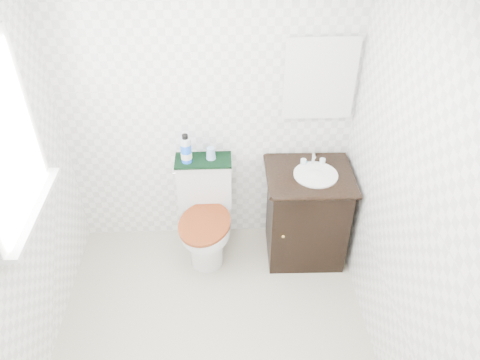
{
  "coord_description": "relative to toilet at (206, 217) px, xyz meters",
  "views": [
    {
      "loc": [
        0.11,
        -1.88,
        2.87
      ],
      "look_at": [
        0.22,
        0.75,
        0.89
      ],
      "focal_mm": 35.0,
      "sensor_mm": 36.0,
      "label": 1
    }
  ],
  "objects": [
    {
      "name": "floor",
      "position": [
        0.05,
        -0.97,
        -0.36
      ],
      "size": [
        2.4,
        2.4,
        0.0
      ],
      "primitive_type": "plane",
      "color": "#BBB097",
      "rests_on": "ground"
    },
    {
      "name": "wall_right",
      "position": [
        1.15,
        -0.97,
        0.84
      ],
      "size": [
        0.0,
        2.4,
        2.4
      ],
      "primitive_type": "plane",
      "rotation": [
        1.57,
        0.0,
        -1.57
      ],
      "color": "white",
      "rests_on": "ground"
    },
    {
      "name": "trash_bin",
      "position": [
        0.02,
        -0.12,
        -0.22
      ],
      "size": [
        0.21,
        0.17,
        0.28
      ],
      "color": "silver",
      "rests_on": "floor"
    },
    {
      "name": "window",
      "position": [
        -1.02,
        -0.72,
        1.19
      ],
      "size": [
        0.02,
        0.7,
        0.9
      ],
      "primitive_type": "cube",
      "color": "white",
      "rests_on": "wall_left"
    },
    {
      "name": "towel",
      "position": [
        0.0,
        0.12,
        0.47
      ],
      "size": [
        0.44,
        0.22,
        0.02
      ],
      "primitive_type": "cube",
      "color": "black",
      "rests_on": "toilet"
    },
    {
      "name": "cup",
      "position": [
        0.06,
        0.14,
        0.53
      ],
      "size": [
        0.08,
        0.08,
        0.09
      ],
      "primitive_type": "cone",
      "color": "#7CA1CC",
      "rests_on": "towel"
    },
    {
      "name": "wall_back",
      "position": [
        0.05,
        0.23,
        0.84
      ],
      "size": [
        2.4,
        0.0,
        2.4
      ],
      "primitive_type": "plane",
      "rotation": [
        1.57,
        0.0,
        0.0
      ],
      "color": "white",
      "rests_on": "ground"
    },
    {
      "name": "toilet",
      "position": [
        0.0,
        0.0,
        0.0
      ],
      "size": [
        0.48,
        0.67,
        0.82
      ],
      "color": "silver",
      "rests_on": "floor"
    },
    {
      "name": "soap_bar",
      "position": [
        0.78,
        0.07,
        0.47
      ],
      "size": [
        0.06,
        0.04,
        0.02
      ],
      "primitive_type": "ellipsoid",
      "color": "teal",
      "rests_on": "vanity"
    },
    {
      "name": "vanity",
      "position": [
        0.81,
        -0.06,
        0.07
      ],
      "size": [
        0.64,
        0.55,
        0.92
      ],
      "color": "black",
      "rests_on": "floor"
    },
    {
      "name": "mirror",
      "position": [
        0.86,
        0.21,
        1.09
      ],
      "size": [
        0.5,
        0.02,
        0.6
      ],
      "primitive_type": "cube",
      "color": "silver",
      "rests_on": "wall_back"
    },
    {
      "name": "mouthwash_bottle",
      "position": [
        -0.12,
        0.1,
        0.59
      ],
      "size": [
        0.08,
        0.08,
        0.24
      ],
      "color": "blue",
      "rests_on": "towel"
    }
  ]
}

